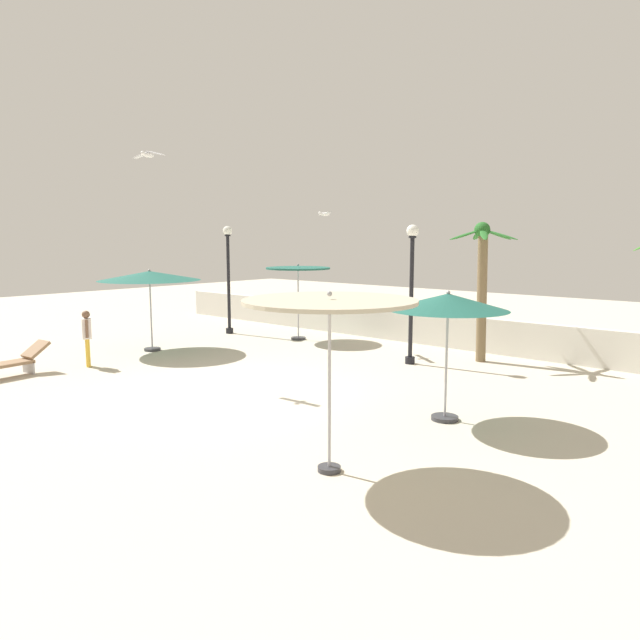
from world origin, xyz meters
The scene contains 13 objects.
ground_plane centered at (0.00, 0.00, 0.00)m, with size 56.00×56.00×0.00m, color beige.
boundary_wall centered at (0.00, 8.41, 0.55)m, with size 25.20×0.30×1.09m, color silver.
patio_umbrella_0 centered at (-3.94, 6.24, 2.35)m, with size 2.26×2.26×2.70m.
patio_umbrella_1 centered at (-6.01, 1.59, 2.39)m, with size 3.20×3.20×2.62m.
patio_umbrella_2 centered at (4.78, 1.29, 2.33)m, with size 2.34×2.34×2.58m.
patio_umbrella_3 centered at (4.76, -2.23, 2.57)m, with size 2.63×2.63×2.80m.
palm_tree_1 centered at (2.63, 7.02, 2.57)m, with size 2.18×2.03×4.05m.
lamp_post_0 centered at (1.32, 5.37, 2.35)m, with size 0.35×0.35×3.96m.
lamp_post_1 centered at (-6.85, 5.50, 2.39)m, with size 0.35×0.35×4.03m.
lounge_chair_0 centered at (-5.60, -2.85, 0.40)m, with size 0.74×1.92×0.83m.
guest_0 centered at (-5.26, -0.96, 0.96)m, with size 0.51×0.37×1.59m.
seagull_0 centered at (-2.76, -0.39, 5.65)m, with size 1.13×0.38×0.16m.
seagull_1 centered at (-2.24, 5.70, 4.37)m, with size 1.08×0.84×0.14m.
Camera 1 is at (10.49, -8.92, 3.58)m, focal length 33.36 mm.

